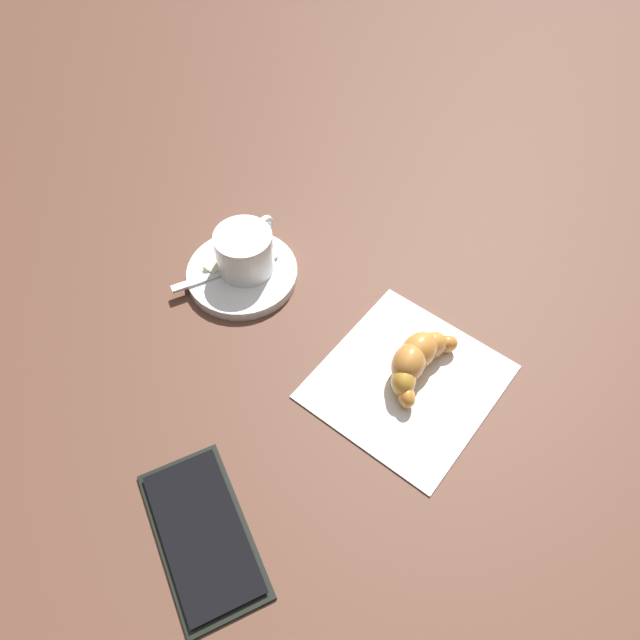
# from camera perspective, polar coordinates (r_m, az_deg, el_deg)

# --- Properties ---
(ground_plane) EXTENTS (1.80, 1.80, 0.00)m
(ground_plane) POSITION_cam_1_polar(r_m,az_deg,el_deg) (0.65, 0.93, -0.77)
(ground_plane) COLOR #533427
(saucer) EXTENTS (0.12, 0.12, 0.01)m
(saucer) POSITION_cam_1_polar(r_m,az_deg,el_deg) (0.69, -7.21, 4.29)
(saucer) COLOR white
(saucer) RESTS_ON ground
(espresso_cup) EXTENTS (0.06, 0.08, 0.05)m
(espresso_cup) POSITION_cam_1_polar(r_m,az_deg,el_deg) (0.67, -6.94, 6.43)
(espresso_cup) COLOR white
(espresso_cup) RESTS_ON saucer
(teaspoon) EXTENTS (0.04, 0.12, 0.01)m
(teaspoon) POSITION_cam_1_polar(r_m,az_deg,el_deg) (0.69, -7.24, 5.04)
(teaspoon) COLOR silver
(teaspoon) RESTS_ON saucer
(sugar_packet) EXTENTS (0.03, 0.06, 0.01)m
(sugar_packet) POSITION_cam_1_polar(r_m,az_deg,el_deg) (0.70, -8.55, 5.94)
(sugar_packet) COLOR beige
(sugar_packet) RESTS_ON saucer
(napkin) EXTENTS (0.20, 0.20, 0.00)m
(napkin) POSITION_cam_1_polar(r_m,az_deg,el_deg) (0.62, 8.11, -5.63)
(napkin) COLOR white
(napkin) RESTS_ON ground
(croissant) EXTENTS (0.06, 0.10, 0.04)m
(croissant) POSITION_cam_1_polar(r_m,az_deg,el_deg) (0.61, 8.88, -3.65)
(croissant) COLOR #BF7230
(croissant) RESTS_ON napkin
(cell_phone) EXTENTS (0.16, 0.11, 0.01)m
(cell_phone) POSITION_cam_1_polar(r_m,az_deg,el_deg) (0.56, -10.82, -18.88)
(cell_phone) COLOR black
(cell_phone) RESTS_ON ground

